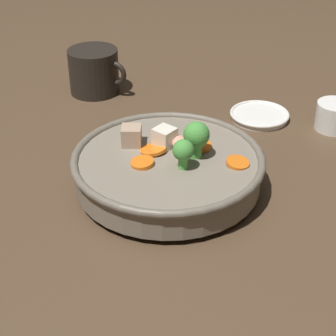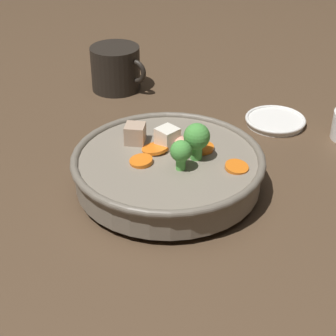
% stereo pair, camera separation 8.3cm
% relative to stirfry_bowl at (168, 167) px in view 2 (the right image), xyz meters
% --- Properties ---
extents(ground_plane, '(3.00, 3.00, 0.00)m').
position_rel_stirfry_bowl_xyz_m(ground_plane, '(-0.00, -0.00, -0.04)').
color(ground_plane, '#4C3826').
extents(stirfry_bowl, '(0.29, 0.29, 0.11)m').
position_rel_stirfry_bowl_xyz_m(stirfry_bowl, '(0.00, 0.00, 0.00)').
color(stirfry_bowl, slate).
rests_on(stirfry_bowl, ground_plane).
extents(side_saucer, '(0.11, 0.11, 0.01)m').
position_rel_stirfry_bowl_xyz_m(side_saucer, '(0.05, 0.28, -0.03)').
color(side_saucer, white).
rests_on(side_saucer, ground_plane).
extents(dark_mug, '(0.12, 0.10, 0.09)m').
position_rel_stirfry_bowl_xyz_m(dark_mug, '(-0.28, 0.25, 0.01)').
color(dark_mug, black).
rests_on(dark_mug, ground_plane).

